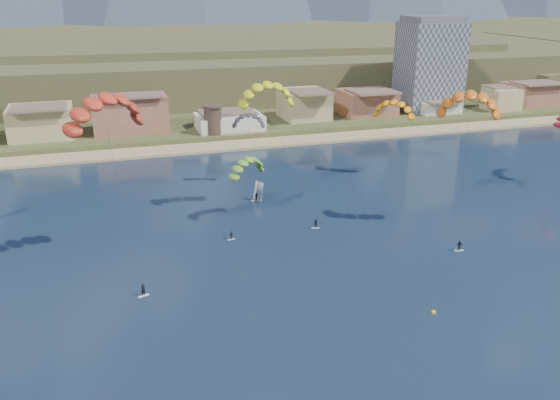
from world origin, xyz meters
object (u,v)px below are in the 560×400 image
object	(u,v)px
kitesurfer_orange	(470,100)
watchtower	(213,119)
windsurfer	(257,195)
kitesurfer_green	(247,164)
kitesurfer_red	(104,106)
buoy	(433,312)
kitesurfer_yellow	(267,91)
apartment_tower	(430,64)

from	to	relation	value
kitesurfer_orange	watchtower	bearing A→B (deg)	111.34
windsurfer	kitesurfer_green	bearing A→B (deg)	-115.10
kitesurfer_red	kitesurfer_orange	size ratio (longest dim) A/B	1.09
kitesurfer_red	kitesurfer_green	bearing A→B (deg)	27.20
kitesurfer_orange	buoy	world-z (taller)	kitesurfer_orange
kitesurfer_yellow	windsurfer	size ratio (longest dim) A/B	6.90
kitesurfer_red	buoy	xyz separation A→B (m)	(41.30, -29.33, -26.34)
kitesurfer_orange	kitesurfer_red	bearing A→B (deg)	177.80
kitesurfer_yellow	buoy	bearing A→B (deg)	-76.55
windsurfer	buoy	distance (m)	53.41
buoy	apartment_tower	bearing A→B (deg)	59.87
apartment_tower	kitesurfer_green	bearing A→B (deg)	-137.66
kitesurfer_orange	apartment_tower	bearing A→B (deg)	62.54
kitesurfer_yellow	kitesurfer_green	world-z (taller)	kitesurfer_yellow
apartment_tower	watchtower	bearing A→B (deg)	-170.07
windsurfer	kitesurfer_orange	bearing A→B (deg)	-37.66
watchtower	kitesurfer_yellow	distance (m)	63.78
apartment_tower	buoy	size ratio (longest dim) A/B	47.30
apartment_tower	watchtower	distance (m)	82.02
kitesurfer_orange	buoy	distance (m)	42.00
kitesurfer_red	buoy	size ratio (longest dim) A/B	44.78
watchtower	kitesurfer_green	bearing A→B (deg)	-95.42
kitesurfer_green	windsurfer	bearing A→B (deg)	64.90
apartment_tower	buoy	distance (m)	140.79
apartment_tower	kitesurfer_yellow	size ratio (longest dim) A/B	1.13
kitesurfer_orange	windsurfer	distance (m)	47.29
kitesurfer_green	windsurfer	world-z (taller)	kitesurfer_green
kitesurfer_orange	windsurfer	size ratio (longest dim) A/B	6.75
windsurfer	buoy	bearing A→B (deg)	-77.68
kitesurfer_green	apartment_tower	bearing A→B (deg)	42.34
watchtower	windsurfer	size ratio (longest dim) A/B	2.09
kitesurfer_yellow	apartment_tower	bearing A→B (deg)	42.82
kitesurfer_green	windsurfer	size ratio (longest dim) A/B	3.68
kitesurfer_red	kitesurfer_yellow	bearing A→B (deg)	28.32
kitesurfer_yellow	kitesurfer_green	bearing A→B (deg)	-146.44
kitesurfer_yellow	windsurfer	distance (m)	24.19
kitesurfer_yellow	kitesurfer_red	bearing A→B (deg)	-151.68
kitesurfer_green	watchtower	bearing A→B (deg)	84.58
windsurfer	buoy	size ratio (longest dim) A/B	6.07
watchtower	kitesurfer_orange	bearing A→B (deg)	-68.66
watchtower	kitesurfer_red	bearing A→B (deg)	-112.07
apartment_tower	kitesurfer_yellow	distance (m)	110.70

